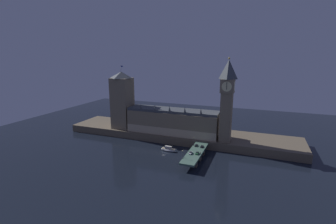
# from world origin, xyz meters

# --- Properties ---
(ground_plane) EXTENTS (400.00, 400.00, 0.00)m
(ground_plane) POSITION_xyz_m (0.00, 0.00, 0.00)
(ground_plane) COLOR black
(embankment) EXTENTS (220.00, 42.00, 6.96)m
(embankment) POSITION_xyz_m (0.00, 39.00, 3.48)
(embankment) COLOR brown
(embankment) RESTS_ON ground_plane
(parliament_hall) EXTENTS (84.41, 19.98, 27.36)m
(parliament_hall) POSITION_xyz_m (-3.15, 30.32, 18.32)
(parliament_hall) COLOR #7F7056
(parliament_hall) RESTS_ON embankment
(clock_tower) EXTENTS (11.23, 11.34, 69.30)m
(clock_tower) POSITION_xyz_m (45.47, 26.05, 43.66)
(clock_tower) COLOR #7F7056
(clock_tower) RESTS_ON embankment
(victoria_tower) EXTENTS (17.98, 17.98, 61.54)m
(victoria_tower) POSITION_xyz_m (-56.04, 30.31, 34.84)
(victoria_tower) COLOR #7F7056
(victoria_tower) RESTS_ON embankment
(bridge) EXTENTS (10.76, 46.00, 6.23)m
(bridge) POSITION_xyz_m (28.06, -5.00, 4.35)
(bridge) COLOR #476656
(bridge) RESTS_ON ground_plane
(car_northbound_lead) EXTENTS (1.92, 4.36, 1.43)m
(car_northbound_lead) POSITION_xyz_m (25.69, 7.36, 6.90)
(car_northbound_lead) COLOR black
(car_northbound_lead) RESTS_ON bridge
(car_northbound_trail) EXTENTS (2.02, 4.67, 1.54)m
(car_northbound_trail) POSITION_xyz_m (25.69, -9.55, 6.95)
(car_northbound_trail) COLOR silver
(car_northbound_trail) RESTS_ON bridge
(car_southbound_lead) EXTENTS (2.08, 4.47, 1.53)m
(car_southbound_lead) POSITION_xyz_m (30.43, -8.17, 6.94)
(car_southbound_lead) COLOR #235633
(car_southbound_lead) RESTS_ON bridge
(car_southbound_trail) EXTENTS (1.99, 4.55, 1.35)m
(car_southbound_trail) POSITION_xyz_m (30.43, 6.62, 6.86)
(car_southbound_trail) COLOR black
(car_southbound_trail) RESTS_ON bridge
(pedestrian_near_rail) EXTENTS (0.38, 0.38, 1.81)m
(pedestrian_near_rail) POSITION_xyz_m (23.32, -18.20, 7.19)
(pedestrian_near_rail) COLOR black
(pedestrian_near_rail) RESTS_ON bridge
(pedestrian_mid_walk) EXTENTS (0.38, 0.38, 1.85)m
(pedestrian_mid_walk) POSITION_xyz_m (32.80, -7.08, 7.21)
(pedestrian_mid_walk) COLOR black
(pedestrian_mid_walk) RESTS_ON bridge
(pedestrian_far_rail) EXTENTS (0.38, 0.38, 1.58)m
(pedestrian_far_rail) POSITION_xyz_m (23.32, 7.63, 7.06)
(pedestrian_far_rail) COLOR black
(pedestrian_far_rail) RESTS_ON bridge
(street_lamp_near) EXTENTS (1.34, 0.60, 6.27)m
(street_lamp_near) POSITION_xyz_m (22.92, -19.72, 10.16)
(street_lamp_near) COLOR #2D3333
(street_lamp_near) RESTS_ON bridge
(street_lamp_far) EXTENTS (1.34, 0.60, 6.59)m
(street_lamp_far) POSITION_xyz_m (22.92, 9.72, 10.35)
(street_lamp_far) COLOR #2D3333
(street_lamp_far) RESTS_ON bridge
(boat_upstream) EXTENTS (13.23, 4.37, 4.40)m
(boat_upstream) POSITION_xyz_m (2.92, 3.53, 1.60)
(boat_upstream) COLOR white
(boat_upstream) RESTS_ON ground_plane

